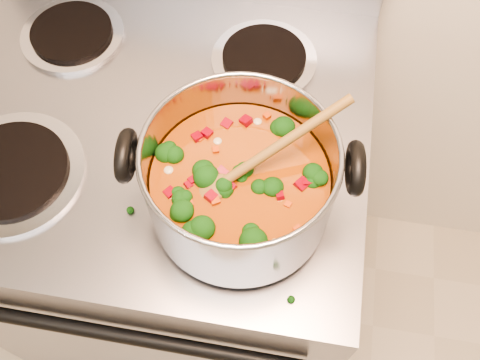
% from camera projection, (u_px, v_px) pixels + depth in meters
% --- Properties ---
extents(electric_range, '(0.76, 0.69, 1.08)m').
position_uv_depth(electric_range, '(175.00, 223.00, 1.31)').
color(electric_range, gray).
rests_on(electric_range, ground).
extents(stockpot, '(0.33, 0.27, 0.16)m').
position_uv_depth(stockpot, '(240.00, 182.00, 0.75)').
color(stockpot, gray).
rests_on(stockpot, electric_range).
extents(wooden_spoon, '(0.21, 0.17, 0.11)m').
position_uv_depth(wooden_spoon, '(246.00, 167.00, 0.72)').
color(wooden_spoon, brown).
rests_on(wooden_spoon, stockpot).
extents(cooktop_crumbs, '(0.36, 0.36, 0.01)m').
position_uv_depth(cooktop_crumbs, '(194.00, 212.00, 0.82)').
color(cooktop_crumbs, black).
rests_on(cooktop_crumbs, electric_range).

